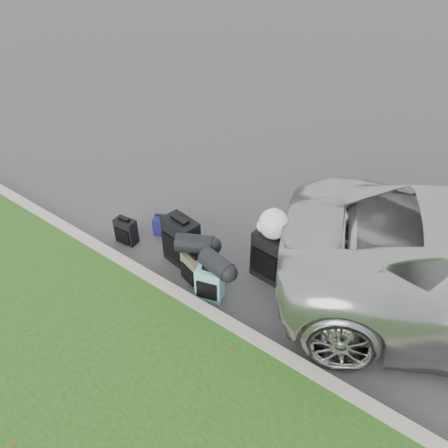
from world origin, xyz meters
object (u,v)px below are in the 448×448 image
Objects in this scene: tote_green at (178,230)px; suitcase_large_black_right at (271,256)px; tote_navy at (163,225)px; suitcase_small_black at (126,231)px; suitcase_large_black_left at (181,241)px; suitcase_olive at (194,269)px; suitcase_teal at (210,283)px.

suitcase_large_black_right is at bearing -5.61° from tote_green.
tote_green is at bearing -171.47° from suitcase_large_black_right.
tote_green reaches higher than tote_navy.
suitcase_small_black is at bearing -144.15° from tote_navy.
suitcase_large_black_right reaches higher than tote_green.
tote_green is 0.30m from tote_navy.
suitcase_large_black_left is 0.60m from tote_green.
suitcase_large_black_left is 1.54× the size of suitcase_olive.
suitcase_large_black_left is 1.00× the size of suitcase_large_black_right.
suitcase_small_black reaches higher than tote_navy.
suitcase_large_black_left is at bearing -52.83° from tote_green.
suitcase_small_black is 2.38m from suitcase_large_black_right.
suitcase_large_black_right reaches higher than suitcase_olive.
tote_navy is (-1.95, -0.19, -0.23)m from suitcase_large_black_right.
suitcase_large_black_left reaches higher than tote_green.
tote_navy is (-0.29, -0.05, -0.02)m from tote_green.
suitcase_teal is (0.81, -0.34, -0.13)m from suitcase_large_black_left.
tote_navy is (-1.52, 0.67, -0.10)m from suitcase_teal.
suitcase_large_black_left is at bearing 3.46° from suitcase_small_black.
tote_green is at bearing -13.33° from tote_navy.
suitcase_large_black_left reaches higher than suitcase_teal.
tote_navy is at bearing 179.37° from tote_green.
tote_navy is at bearing -170.72° from suitcase_large_black_right.
suitcase_large_black_left is 1.49× the size of suitcase_teal.
suitcase_large_black_left reaches higher than suitcase_small_black.
suitcase_small_black is 0.83m from tote_green.
tote_navy is at bearing 169.67° from suitcase_olive.
suitcase_large_black_right reaches higher than suitcase_teal.
suitcase_large_black_left is at bearing 140.22° from suitcase_teal.
suitcase_teal is at bearing -46.88° from tote_navy.
suitcase_large_black_right is (1.24, 0.52, 0.00)m from suitcase_large_black_left.
suitcase_olive is 0.65× the size of suitcase_large_black_right.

